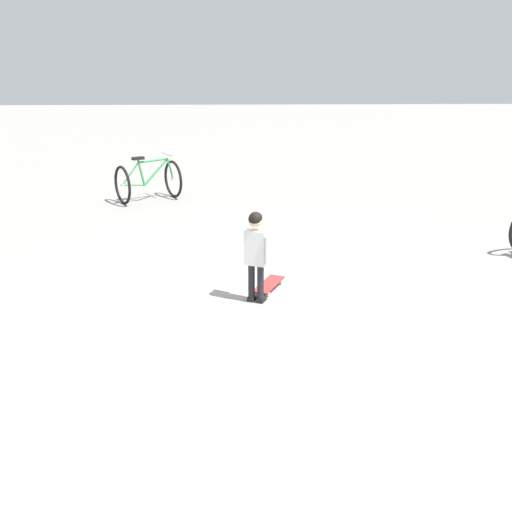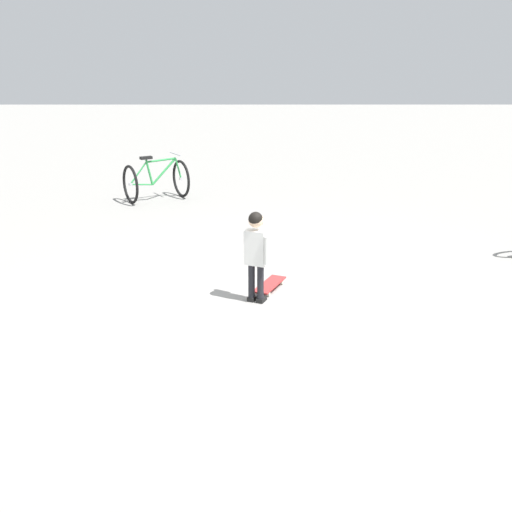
% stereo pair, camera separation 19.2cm
% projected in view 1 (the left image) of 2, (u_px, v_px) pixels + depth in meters
% --- Properties ---
extents(ground_plane, '(50.00, 50.00, 0.00)m').
position_uv_depth(ground_plane, '(303.00, 296.00, 7.68)').
color(ground_plane, gray).
extents(child_person, '(0.33, 0.29, 1.06)m').
position_uv_depth(child_person, '(256.00, 247.00, 7.31)').
color(child_person, black).
rests_on(child_person, ground).
extents(skateboard, '(0.65, 0.42, 0.07)m').
position_uv_depth(skateboard, '(269.00, 285.00, 7.87)').
color(skateboard, '#B22D2D').
rests_on(skateboard, ground).
extents(bicycle_mid, '(1.16, 1.28, 0.85)m').
position_uv_depth(bicycle_mid, '(148.00, 181.00, 12.20)').
color(bicycle_mid, black).
rests_on(bicycle_mid, ground).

